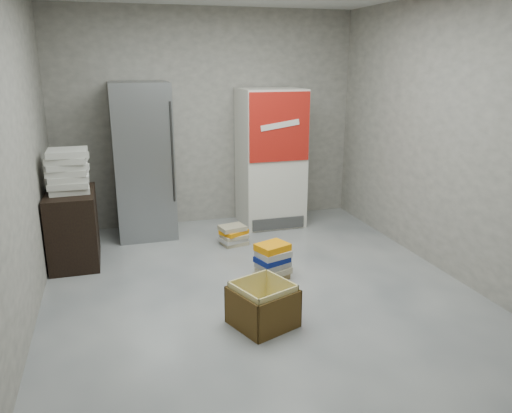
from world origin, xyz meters
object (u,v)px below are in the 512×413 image
at_px(coke_cooler, 270,158).
at_px(phonebook_stack_main, 273,262).
at_px(steel_fridge, 143,161).
at_px(wood_shelf, 73,228).
at_px(cardboard_box, 263,308).

bearing_deg(coke_cooler, phonebook_stack_main, -107.19).
xyz_separation_m(steel_fridge, wood_shelf, (-0.83, -0.73, -0.55)).
bearing_deg(coke_cooler, wood_shelf, -163.72).
bearing_deg(wood_shelf, steel_fridge, 41.31).
height_order(coke_cooler, cardboard_box, coke_cooler).
relative_size(steel_fridge, wood_shelf, 2.37).
relative_size(coke_cooler, phonebook_stack_main, 4.59).
bearing_deg(wood_shelf, cardboard_box, -50.06).
bearing_deg(cardboard_box, steel_fridge, 84.40).
distance_m(phonebook_stack_main, cardboard_box, 0.92).
relative_size(wood_shelf, phonebook_stack_main, 2.04).
bearing_deg(steel_fridge, wood_shelf, -138.69).
height_order(wood_shelf, cardboard_box, wood_shelf).
height_order(phonebook_stack_main, cardboard_box, phonebook_stack_main).
bearing_deg(wood_shelf, phonebook_stack_main, -28.12).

